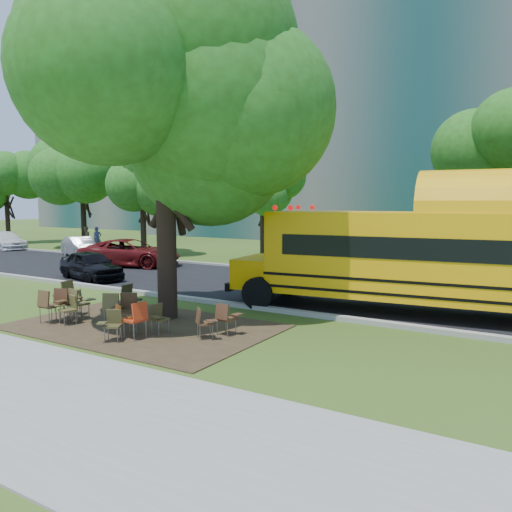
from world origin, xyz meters
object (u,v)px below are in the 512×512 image
Objects in this scene: chair_3 at (69,307)px; bg_car_silver at (81,247)px; chair_1 at (78,301)px; pedestrian_b at (86,237)px; chair_0 at (49,303)px; chair_12 at (158,316)px; school_bus at (458,258)px; pedestrian_a at (97,239)px; chair_7 at (203,321)px; chair_10 at (130,297)px; main_tree at (164,113)px; chair_9 at (76,300)px; black_car at (91,265)px; chair_8 at (65,292)px; chair_2 at (65,300)px; bg_car_red at (130,253)px; chair_5 at (112,322)px; chair_11 at (114,306)px; chair_6 at (137,316)px; chair_14 at (127,307)px; bg_car_white at (6,241)px; chair_13 at (226,316)px; chair_4 at (123,317)px.

bg_car_silver is (-13.64, 11.58, 0.12)m from chair_3.
pedestrian_b reaches higher than chair_1.
chair_12 is (3.33, 0.76, -0.11)m from chair_0.
school_bus is 7.81× the size of pedestrian_a.
pedestrian_a is (-20.46, 14.55, 0.33)m from chair_7.
chair_7 is at bearing 73.65° from chair_10.
main_tree reaches higher than chair_9.
pedestrian_a is at bearing 62.98° from black_car.
pedestrian_a is at bearing -27.34° from chair_3.
black_car is (-4.28, 4.63, 0.05)m from chair_8.
chair_2 is 11.99m from bg_car_red.
chair_11 is at bearing -76.26° from chair_5.
bg_car_red is at bearing 51.76° from chair_6.
bg_car_red reaches higher than chair_11.
chair_3 is 0.86× the size of chair_14.
main_tree is at bearing -130.89° from chair_14.
chair_6 is at bearing -102.60° from bg_car_white.
black_car is 9.71m from bg_car_silver.
chair_11 is 3.22m from chair_13.
pedestrian_a reaches higher than chair_4.
chair_8 reaches higher than chair_1.
chair_7 is 0.83× the size of chair_11.
chair_0 is at bearing -136.92° from main_tree.
pedestrian_b reaches higher than chair_10.
chair_2 reaches higher than chair_13.
chair_6 is 0.66m from chair_12.
pedestrian_a is at bearing 39.73° from bg_car_red.
chair_6 is 1.17m from chair_14.
bg_car_silver is (-18.01, 10.31, 0.10)m from chair_13.
chair_13 is 0.89× the size of chair_14.
chair_1 is 1.47m from chair_10.
black_car is at bearing -108.62° from chair_12.
bg_car_red is at bearing -99.69° from pedestrian_a.
bg_car_silver is at bearing -24.69° from chair_3.
chair_14 is (3.29, -0.60, -0.00)m from chair_8.
main_tree is 11.23× the size of chair_4.
chair_10 is 0.18× the size of bg_car_red.
chair_1 is at bearing -31.08° from chair_10.
chair_2 is 1.19× the size of chair_7.
chair_14 is (1.69, 0.52, 0.08)m from chair_3.
main_tree is 11.07× the size of chair_13.
chair_3 is 0.86× the size of chair_6.
chair_5 is at bearing -8.65° from chair_0.
chair_6 is 0.25× the size of black_car.
chair_7 is 1.32m from chair_12.
black_car reaches higher than chair_4.
chair_9 is at bearing -44.11° from chair_14.
chair_6 is at bearing -109.72° from chair_8.
pedestrian_b reaches higher than chair_8.
bg_car_white is at bearing 83.79° from black_car.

